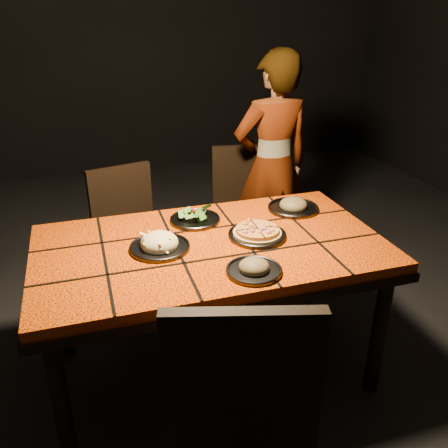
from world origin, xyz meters
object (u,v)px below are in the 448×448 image
object	(u,v)px
dining_table	(211,258)
chair_far_right	(241,200)
chair_near	(239,401)
diner	(272,166)
chair_far_left	(129,229)
plate_pasta	(160,244)
plate_pizza	(257,233)

from	to	relation	value
dining_table	chair_far_right	distance (m)	1.18
chair_near	diner	world-z (taller)	diner
chair_far_left	plate_pasta	world-z (taller)	chair_far_left
dining_table	plate_pizza	size ratio (longest dim) A/B	5.84
diner	plate_pasta	size ratio (longest dim) A/B	5.55
chair_far_right	plate_pizza	xyz separation A→B (m)	(-0.29, -1.04, 0.27)
chair_far_left	dining_table	bearing A→B (deg)	-83.32
chair_far_left	plate_pasta	xyz separation A→B (m)	(0.06, -0.79, 0.27)
plate_pizza	chair_near	bearing A→B (deg)	-114.53
dining_table	chair_near	bearing A→B (deg)	-99.32
diner	plate_pizza	bearing A→B (deg)	59.58
chair_far_left	diner	distance (m)	1.04
chair_near	plate_pasta	bearing A→B (deg)	-66.81
chair_far_left	plate_pizza	bearing A→B (deg)	-70.41
chair_near	chair_far_left	world-z (taller)	chair_near
chair_near	chair_far_left	distance (m)	1.61
dining_table	chair_far_left	world-z (taller)	chair_far_left
chair_near	dining_table	bearing A→B (deg)	-83.44
chair_far_right	diner	size ratio (longest dim) A/B	0.57
chair_far_right	plate_pasta	size ratio (longest dim) A/B	3.16
chair_far_left	diner	bearing A→B (deg)	-5.58
plate_pizza	plate_pasta	xyz separation A→B (m)	(-0.47, 0.02, 0.01)
dining_table	chair_near	size ratio (longest dim) A/B	1.59
plate_pizza	plate_pasta	distance (m)	0.47
chair_far_right	plate_pasta	distance (m)	1.31
chair_near	diner	size ratio (longest dim) A/B	0.67
chair_far_right	diner	bearing A→B (deg)	-18.32
dining_table	plate_pizza	distance (m)	0.25
chair_far_left	diner	world-z (taller)	diner
chair_near	diner	xyz separation A→B (m)	(0.83, 1.74, 0.18)
chair_far_left	plate_pizza	size ratio (longest dim) A/B	3.15
plate_pasta	diner	bearing A→B (deg)	44.77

